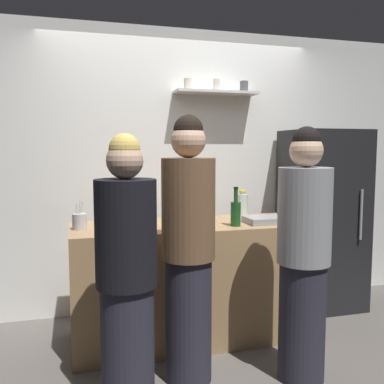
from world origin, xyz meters
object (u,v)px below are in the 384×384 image
wine_bottle_dark_glass (281,203)px  person_blonde (127,280)px  utensil_holder (80,221)px  wine_bottle_green_glass (236,212)px  refrigerator (322,219)px  person_brown_jacket (188,252)px  person_grey_hoodie (303,257)px  wine_bottle_pale_glass (138,208)px  water_bottle_plastic (242,204)px  baking_pan (267,220)px  wine_bottle_amber_glass (292,204)px

wine_bottle_dark_glass → person_blonde: bearing=-145.4°
utensil_holder → wine_bottle_green_glass: (1.14, -0.18, 0.05)m
utensil_holder → wine_bottle_green_glass: wine_bottle_green_glass is taller
refrigerator → person_brown_jacket: 1.85m
wine_bottle_green_glass → person_grey_hoodie: bearing=-69.6°
wine_bottle_pale_glass → person_brown_jacket: bearing=-73.7°
wine_bottle_green_glass → water_bottle_plastic: wine_bottle_green_glass is taller
utensil_holder → wine_bottle_green_glass: 1.16m
baking_pan → wine_bottle_green_glass: size_ratio=1.14×
wine_bottle_dark_glass → person_brown_jacket: 1.30m
baking_pan → wine_bottle_dark_glass: 0.39m
refrigerator → water_bottle_plastic: 0.88m
baking_pan → wine_bottle_amber_glass: 0.33m
wine_bottle_pale_glass → person_grey_hoodie: person_grey_hoodie is taller
wine_bottle_amber_glass → wine_bottle_pale_glass: 1.28m
utensil_holder → water_bottle_plastic: size_ratio=0.95×
wine_bottle_green_glass → wine_bottle_dark_glass: wine_bottle_dark_glass is taller
utensil_holder → wine_bottle_pale_glass: (0.45, 0.12, 0.06)m
utensil_holder → person_grey_hoodie: person_grey_hoodie is taller
utensil_holder → wine_bottle_pale_glass: bearing=15.3°
wine_bottle_pale_glass → person_grey_hoodie: size_ratio=0.19×
water_bottle_plastic → person_grey_hoodie: person_grey_hoodie is taller
wine_bottle_pale_glass → refrigerator: bearing=7.5°
refrigerator → person_grey_hoodie: bearing=-126.9°
person_brown_jacket → person_grey_hoodie: 0.74m
baking_pan → wine_bottle_green_glass: (-0.29, -0.06, 0.08)m
baking_pan → wine_bottle_amber_glass: size_ratio=1.04×
utensil_holder → person_brown_jacket: (0.66, -0.60, -0.13)m
wine_bottle_pale_glass → person_blonde: (-0.21, -0.98, -0.26)m
wine_bottle_green_glass → wine_bottle_pale_glass: bearing=156.8°
refrigerator → person_grey_hoodie: 1.44m
utensil_holder → person_grey_hoodie: (1.37, -0.79, -0.17)m
baking_pan → person_blonde: 1.42m
utensil_holder → person_blonde: bearing=-74.7°
wine_bottle_pale_glass → wine_bottle_green_glass: bearing=-23.2°
baking_pan → utensil_holder: (-1.43, 0.12, 0.03)m
refrigerator → person_brown_jacket: (-1.58, -0.96, 0.01)m
baking_pan → wine_bottle_pale_glass: size_ratio=1.06×
baking_pan → wine_bottle_green_glass: bearing=-169.1°
wine_bottle_dark_glass → wine_bottle_pale_glass: wine_bottle_dark_glass is taller
water_bottle_plastic → utensil_holder: bearing=-168.9°
wine_bottle_dark_glass → person_grey_hoodie: 1.02m
wine_bottle_green_glass → wine_bottle_pale_glass: 0.76m
wine_bottle_amber_glass → refrigerator: bearing=34.5°
wine_bottle_green_glass → wine_bottle_dark_glass: bearing=30.7°
wine_bottle_green_glass → person_brown_jacket: (-0.49, -0.43, -0.17)m
baking_pan → wine_bottle_dark_glass: size_ratio=1.04×
baking_pan → wine_bottle_pale_glass: wine_bottle_pale_glass is taller
wine_bottle_dark_glass → person_blonde: size_ratio=0.21×
wine_bottle_dark_glass → person_brown_jacket: bearing=-144.0°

